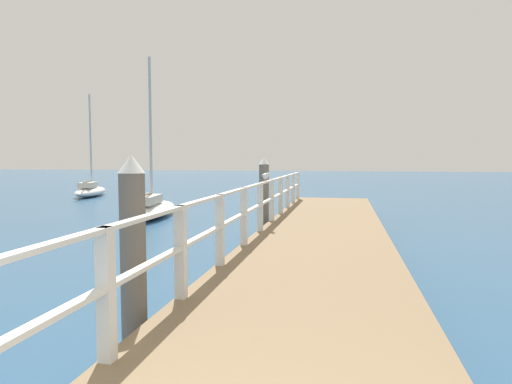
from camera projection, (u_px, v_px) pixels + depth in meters
pier_deck at (320, 245)px, 9.93m from camera, size 2.89×18.31×0.52m
pier_railing at (260, 201)px, 10.12m from camera, size 0.12×16.83×1.10m
dock_piling_near at (133, 255)px, 4.87m from camera, size 0.29×0.29×2.20m
dock_piling_far at (264, 196)px, 12.76m from camera, size 0.29×0.29×2.20m
seagull_foreground at (266, 176)px, 10.75m from camera, size 0.26×0.45×0.21m
boat_2 at (90, 190)px, 25.77m from camera, size 2.28×4.43×5.86m
boat_3 at (150, 208)px, 16.49m from camera, size 2.16×4.87×5.89m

